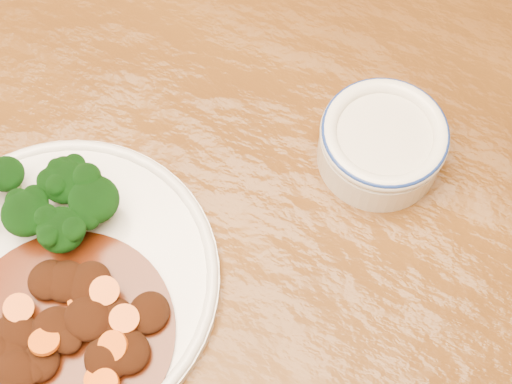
% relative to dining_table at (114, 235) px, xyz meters
% --- Properties ---
extents(ground, '(4.00, 4.00, 0.00)m').
position_rel_dining_table_xyz_m(ground, '(0.00, 0.00, -0.67)').
color(ground, '#492C12').
rests_on(ground, ground).
extents(dining_table, '(1.52, 0.94, 0.75)m').
position_rel_dining_table_xyz_m(dining_table, '(0.00, 0.00, 0.00)').
color(dining_table, '#5D3410').
rests_on(dining_table, ground).
extents(dinner_plate, '(0.30, 0.30, 0.02)m').
position_rel_dining_table_xyz_m(dinner_plate, '(0.01, -0.09, 0.09)').
color(dinner_plate, silver).
rests_on(dinner_plate, dining_table).
extents(broccoli_florets, '(0.15, 0.11, 0.05)m').
position_rel_dining_table_xyz_m(broccoli_florets, '(-0.03, -0.04, 0.12)').
color(broccoli_florets, '#70944C').
rests_on(broccoli_florets, dinner_plate).
extents(mince_stew, '(0.20, 0.20, 0.03)m').
position_rel_dining_table_xyz_m(mince_stew, '(0.04, -0.13, 0.10)').
color(mince_stew, '#4F1E08').
rests_on(mince_stew, dinner_plate).
extents(dip_bowl, '(0.13, 0.13, 0.06)m').
position_rel_dining_table_xyz_m(dip_bowl, '(0.24, 0.16, 0.11)').
color(dip_bowl, silver).
rests_on(dip_bowl, dining_table).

